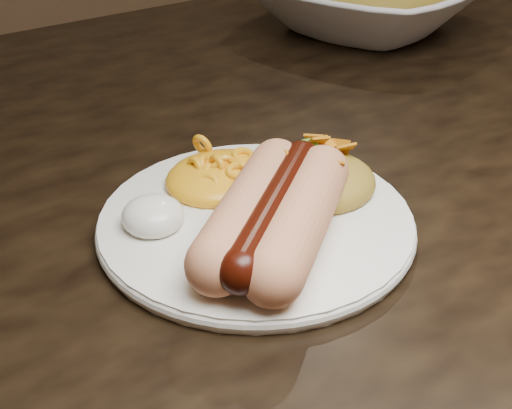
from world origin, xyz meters
TOP-DOWN VIEW (x-y plane):
  - table at (0.00, 0.00)m, footprint 1.60×0.90m
  - plate at (-0.06, -0.11)m, footprint 0.31×0.31m
  - hotdog at (-0.06, -0.14)m, footprint 0.14×0.15m
  - mac_and_cheese at (-0.06, -0.05)m, footprint 0.11×0.10m
  - sour_cream at (-0.13, -0.08)m, footprint 0.05×0.05m
  - taco_salad at (0.00, -0.11)m, footprint 0.09×0.09m
  - fork at (-0.15, -0.12)m, footprint 0.05×0.14m

SIDE VIEW (x-z plane):
  - table at x=0.00m, z-range 0.28..1.03m
  - fork at x=-0.15m, z-range 0.75..0.75m
  - plate at x=-0.06m, z-range 0.75..0.76m
  - sour_cream at x=-0.13m, z-range 0.76..0.79m
  - taco_salad at x=0.00m, z-range 0.76..0.80m
  - mac_and_cheese at x=-0.06m, z-range 0.76..0.80m
  - hotdog at x=-0.06m, z-range 0.76..0.80m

